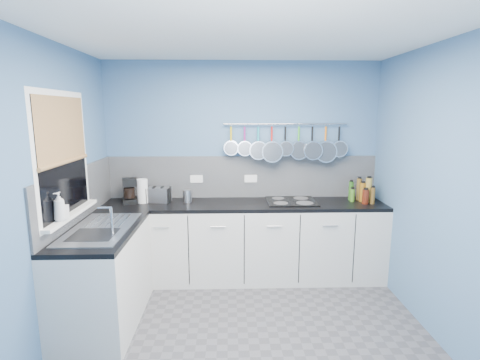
{
  "coord_description": "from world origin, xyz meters",
  "views": [
    {
      "loc": [
        -0.15,
        -2.86,
        1.93
      ],
      "look_at": [
        -0.05,
        0.75,
        1.25
      ],
      "focal_mm": 27.54,
      "sensor_mm": 36.0,
      "label": 1
    }
  ],
  "objects_px": {
    "soap_bottle_a": "(59,207)",
    "coffee_maker": "(130,191)",
    "toaster": "(159,195)",
    "soap_bottle_b": "(62,209)",
    "paper_towel": "(143,191)",
    "hob": "(291,201)",
    "canister": "(187,196)"
  },
  "relations": [
    {
      "from": "soap_bottle_b",
      "to": "hob",
      "type": "distance_m",
      "value": 2.39
    },
    {
      "from": "soap_bottle_a",
      "to": "canister",
      "type": "bearing_deg",
      "value": 53.63
    },
    {
      "from": "toaster",
      "to": "canister",
      "type": "height_order",
      "value": "toaster"
    },
    {
      "from": "hob",
      "to": "soap_bottle_b",
      "type": "bearing_deg",
      "value": -151.3
    },
    {
      "from": "coffee_maker",
      "to": "toaster",
      "type": "distance_m",
      "value": 0.32
    },
    {
      "from": "paper_towel",
      "to": "hob",
      "type": "distance_m",
      "value": 1.7
    },
    {
      "from": "coffee_maker",
      "to": "hob",
      "type": "bearing_deg",
      "value": -17.96
    },
    {
      "from": "soap_bottle_a",
      "to": "hob",
      "type": "bearing_deg",
      "value": 29.73
    },
    {
      "from": "coffee_maker",
      "to": "canister",
      "type": "distance_m",
      "value": 0.65
    },
    {
      "from": "coffee_maker",
      "to": "canister",
      "type": "xyz_separation_m",
      "value": [
        0.65,
        0.03,
        -0.07
      ]
    },
    {
      "from": "paper_towel",
      "to": "canister",
      "type": "bearing_deg",
      "value": 1.93
    },
    {
      "from": "canister",
      "to": "toaster",
      "type": "bearing_deg",
      "value": 177.26
    },
    {
      "from": "soap_bottle_b",
      "to": "canister",
      "type": "height_order",
      "value": "soap_bottle_b"
    },
    {
      "from": "soap_bottle_b",
      "to": "paper_towel",
      "type": "xyz_separation_m",
      "value": [
        0.39,
        1.14,
        -0.1
      ]
    },
    {
      "from": "paper_towel",
      "to": "canister",
      "type": "height_order",
      "value": "paper_towel"
    },
    {
      "from": "soap_bottle_b",
      "to": "paper_towel",
      "type": "bearing_deg",
      "value": 71.31
    },
    {
      "from": "paper_towel",
      "to": "soap_bottle_b",
      "type": "bearing_deg",
      "value": -108.69
    },
    {
      "from": "paper_towel",
      "to": "coffee_maker",
      "type": "height_order",
      "value": "coffee_maker"
    },
    {
      "from": "soap_bottle_b",
      "to": "toaster",
      "type": "distance_m",
      "value": 1.31
    },
    {
      "from": "soap_bottle_b",
      "to": "canister",
      "type": "xyz_separation_m",
      "value": [
        0.89,
        1.16,
        -0.17
      ]
    },
    {
      "from": "coffee_maker",
      "to": "toaster",
      "type": "xyz_separation_m",
      "value": [
        0.32,
        0.05,
        -0.06
      ]
    },
    {
      "from": "soap_bottle_b",
      "to": "paper_towel",
      "type": "relative_size",
      "value": 0.63
    },
    {
      "from": "soap_bottle_a",
      "to": "toaster",
      "type": "xyz_separation_m",
      "value": [
        0.56,
        1.22,
        -0.19
      ]
    },
    {
      "from": "coffee_maker",
      "to": "soap_bottle_a",
      "type": "bearing_deg",
      "value": -119.97
    },
    {
      "from": "toaster",
      "to": "soap_bottle_a",
      "type": "bearing_deg",
      "value": -102.61
    },
    {
      "from": "coffee_maker",
      "to": "toaster",
      "type": "relative_size",
      "value": 1.08
    },
    {
      "from": "soap_bottle_b",
      "to": "toaster",
      "type": "height_order",
      "value": "soap_bottle_b"
    },
    {
      "from": "soap_bottle_a",
      "to": "coffee_maker",
      "type": "relative_size",
      "value": 0.85
    },
    {
      "from": "canister",
      "to": "paper_towel",
      "type": "bearing_deg",
      "value": -178.07
    },
    {
      "from": "canister",
      "to": "hob",
      "type": "height_order",
      "value": "canister"
    },
    {
      "from": "soap_bottle_a",
      "to": "canister",
      "type": "relative_size",
      "value": 1.69
    },
    {
      "from": "soap_bottle_a",
      "to": "toaster",
      "type": "bearing_deg",
      "value": 65.47
    }
  ]
}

